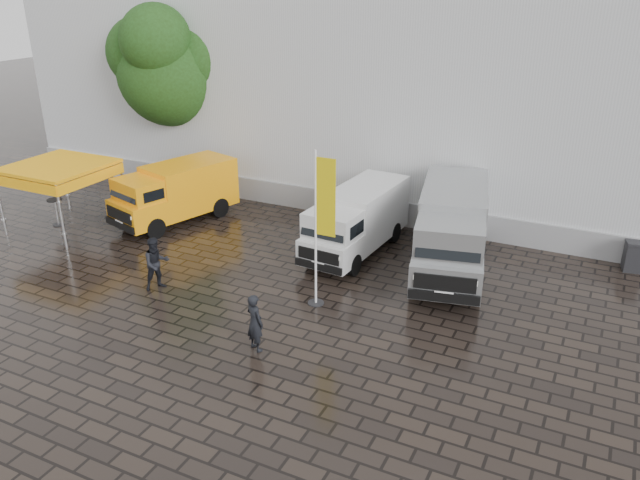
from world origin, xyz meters
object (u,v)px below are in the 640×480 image
(van_white, at_px, (356,222))
(van_silver, at_px, (451,233))
(wheelie_bin, at_px, (634,256))
(person_front, at_px, (255,322))
(cocktail_table, at_px, (57,212))
(person_tent, at_px, (156,263))
(flagpole, at_px, (321,223))
(canopy_tent, at_px, (57,168))
(van_yellow, at_px, (175,194))

(van_white, xyz_separation_m, van_silver, (3.45, 0.00, 0.23))
(wheelie_bin, xyz_separation_m, person_front, (-9.03, -9.86, 0.30))
(cocktail_table, distance_m, wheelie_bin, 21.73)
(wheelie_bin, distance_m, person_front, 13.37)
(van_silver, distance_m, person_tent, 9.74)
(van_white, xyz_separation_m, cocktail_table, (-11.90, -2.82, -0.61))
(person_front, bearing_deg, person_tent, 2.95)
(van_white, xyz_separation_m, person_front, (0.08, -7.12, -0.34))
(person_front, bearing_deg, cocktail_table, 2.97)
(van_white, distance_m, van_silver, 3.46)
(cocktail_table, xyz_separation_m, wheelie_bin, (21.01, 5.57, -0.03))
(flagpole, bearing_deg, person_tent, -165.93)
(van_white, distance_m, canopy_tent, 11.77)
(person_tent, bearing_deg, van_yellow, 63.04)
(canopy_tent, height_order, flagpole, flagpole)
(canopy_tent, bearing_deg, van_silver, 11.12)
(person_tent, bearing_deg, canopy_tent, 100.14)
(canopy_tent, relative_size, cocktail_table, 3.10)
(canopy_tent, bearing_deg, person_front, -20.26)
(person_front, height_order, person_tent, person_tent)
(flagpole, xyz_separation_m, wheelie_bin, (8.51, 6.87, -2.18))
(van_silver, xyz_separation_m, cocktail_table, (-15.35, -2.82, -0.84))
(van_silver, distance_m, canopy_tent, 15.10)
(van_silver, relative_size, person_front, 3.88)
(van_white, bearing_deg, van_yellow, -173.09)
(van_yellow, xyz_separation_m, van_white, (7.82, 0.37, -0.01))
(van_silver, bearing_deg, person_front, -127.49)
(van_white, distance_m, cocktail_table, 12.25)
(van_silver, relative_size, cocktail_table, 5.82)
(person_tent, bearing_deg, cocktail_table, 101.05)
(cocktail_table, bearing_deg, wheelie_bin, 14.85)
(van_white, relative_size, person_tent, 3.06)
(van_yellow, bearing_deg, van_silver, 18.38)
(cocktail_table, bearing_deg, van_white, 13.34)
(van_white, distance_m, person_front, 7.12)
(cocktail_table, relative_size, person_front, 0.67)
(van_white, relative_size, wheelie_bin, 5.11)
(cocktail_table, distance_m, person_tent, 7.74)
(canopy_tent, xyz_separation_m, person_tent, (6.71, -2.52, -1.60))
(van_white, bearing_deg, canopy_tent, -161.44)
(wheelie_bin, bearing_deg, person_tent, -159.39)
(flagpole, relative_size, cocktail_table, 4.42)
(van_yellow, relative_size, wheelie_bin, 4.84)
(van_yellow, height_order, van_white, van_yellow)
(van_silver, relative_size, person_tent, 3.65)
(wheelie_bin, bearing_deg, van_yellow, -179.72)
(wheelie_bin, bearing_deg, person_front, -142.63)
(person_tent, bearing_deg, wheelie_bin, -28.46)
(van_silver, bearing_deg, van_yellow, 169.74)
(van_white, bearing_deg, person_front, -85.17)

